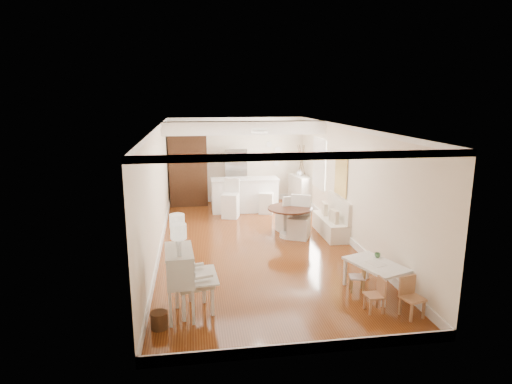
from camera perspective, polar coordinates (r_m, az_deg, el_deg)
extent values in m
plane|color=brown|center=(10.30, 0.03, -7.06)|extent=(9.00, 9.00, 0.00)
cube|color=white|center=(9.72, 0.04, 8.67)|extent=(4.50, 9.00, 0.04)
cube|color=white|center=(14.31, -2.62, 4.31)|extent=(4.50, 0.04, 2.80)
cube|color=white|center=(5.68, 6.80, -8.87)|extent=(4.50, 0.04, 2.80)
cube|color=white|center=(9.85, -13.03, 0.16)|extent=(0.04, 9.00, 2.80)
cube|color=white|center=(10.48, 12.30, 0.94)|extent=(0.04, 9.00, 2.80)
cube|color=white|center=(11.91, -1.54, 8.53)|extent=(4.50, 0.45, 0.36)
cube|color=tan|center=(10.90, 11.25, 2.24)|extent=(0.04, 0.84, 1.04)
cube|color=white|center=(12.68, 8.46, 3.79)|extent=(0.04, 1.10, 1.40)
cylinder|color=#381E11|center=(14.17, -7.49, 5.96)|extent=(0.30, 0.03, 0.30)
cylinder|color=white|center=(9.23, 0.50, 8.15)|extent=(0.36, 0.36, 0.08)
cube|color=beige|center=(7.13, -10.09, -11.74)|extent=(0.92, 0.94, 1.11)
cube|color=silver|center=(7.17, -8.31, -11.79)|extent=(0.74, 0.74, 1.05)
cylinder|color=#482A16|center=(6.97, -12.78, -16.34)|extent=(0.32, 0.32, 0.26)
cube|color=white|center=(8.15, 15.61, -10.95)|extent=(1.00, 1.27, 0.55)
cube|color=#A9724D|center=(7.46, 15.49, -13.08)|extent=(0.29, 0.29, 0.58)
cube|color=#9A7846|center=(8.13, 13.34, -10.90)|extent=(0.32, 0.32, 0.55)
cube|color=#AA744D|center=(7.46, 20.16, -13.09)|extent=(0.39, 0.39, 0.66)
cube|color=silver|center=(11.06, 9.91, -3.19)|extent=(0.52, 1.60, 0.98)
cylinder|color=#452316|center=(10.79, 4.54, -4.06)|extent=(1.38, 1.38, 0.76)
cube|color=silver|center=(10.70, 5.74, -3.39)|extent=(0.68, 0.69, 1.06)
cube|color=silver|center=(11.18, 4.21, -2.82)|extent=(0.59, 0.60, 1.00)
cube|color=white|center=(13.12, -1.52, -0.39)|extent=(2.05, 0.65, 1.03)
cube|color=white|center=(12.44, -3.43, -0.89)|extent=(0.57, 0.57, 1.13)
cube|color=white|center=(12.90, 1.40, -0.63)|extent=(0.52, 0.52, 1.02)
cube|color=#381E11|center=(13.97, -9.02, 2.92)|extent=(1.20, 0.60, 2.30)
imported|color=silver|center=(14.09, -1.24, 2.12)|extent=(0.75, 0.65, 1.80)
cube|color=silver|center=(13.95, 6.00, 0.21)|extent=(0.65, 1.09, 0.97)
imported|color=#528E55|center=(8.32, 15.89, -8.10)|extent=(0.12, 0.12, 0.08)
imported|color=silver|center=(13.86, 5.83, 2.63)|extent=(0.26, 0.26, 0.21)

